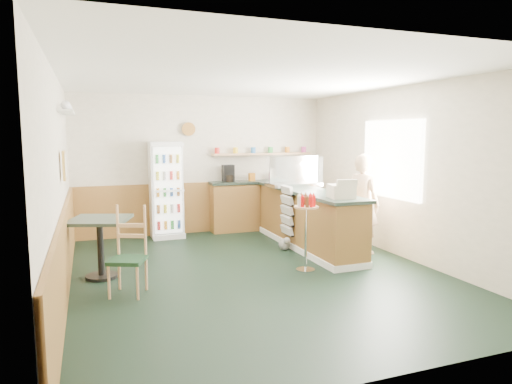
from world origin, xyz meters
name	(u,v)px	position (x,y,z in m)	size (l,w,h in m)	color
ground	(255,273)	(0.00, 0.00, 0.00)	(6.00, 6.00, 0.00)	black
room_envelope	(225,163)	(-0.23, 0.73, 1.52)	(5.04, 6.02, 2.72)	beige
service_counter	(307,221)	(1.35, 1.07, 0.46)	(0.68, 3.01, 1.01)	olive
back_counter	(263,203)	(1.19, 2.80, 0.55)	(2.24, 0.42, 1.69)	olive
drinks_fridge	(166,190)	(-0.79, 2.74, 0.91)	(0.60, 0.52, 1.81)	white
display_case	(294,171)	(1.35, 1.65, 1.28)	(0.95, 0.50, 0.54)	silver
cash_register	(341,191)	(1.35, -0.02, 1.11)	(0.34, 0.36, 0.20)	beige
shopkeeper	(363,204)	(2.05, 0.46, 0.82)	(0.55, 0.39, 1.64)	tan
condiment_stand	(306,219)	(0.72, -0.13, 0.75)	(0.35, 0.35, 1.09)	silver
newspaper_rack	(287,211)	(0.99, 1.14, 0.66)	(0.09, 0.42, 0.85)	black
cafe_table	(100,236)	(-2.05, 0.53, 0.58)	(0.95, 0.95, 0.82)	black
cafe_chair	(126,248)	(-1.76, -0.19, 0.57)	(0.53, 0.54, 1.08)	black
dog_doorstop	(285,244)	(0.91, 1.03, 0.11)	(0.20, 0.26, 0.24)	gray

